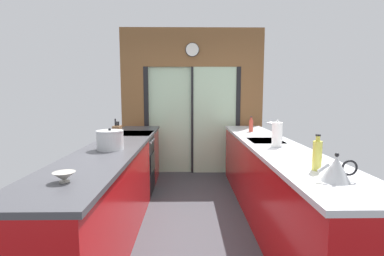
{
  "coord_description": "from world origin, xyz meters",
  "views": [
    {
      "loc": [
        -0.08,
        -2.93,
        1.49
      ],
      "look_at": [
        -0.03,
        0.86,
        1.04
      ],
      "focal_mm": 26.48,
      "sensor_mm": 36.0,
      "label": 1
    }
  ],
  "objects_px": {
    "kettle": "(336,169)",
    "soap_bottle_near": "(317,155)",
    "soap_bottle_far": "(251,125)",
    "stock_pot": "(110,140)",
    "oven_range": "(133,164)",
    "paper_towel_roll": "(277,135)",
    "mixing_bowl": "(64,177)",
    "knife_block": "(117,135)"
  },
  "relations": [
    {
      "from": "stock_pot",
      "to": "mixing_bowl",
      "type": "bearing_deg",
      "value": -90.0
    },
    {
      "from": "soap_bottle_near",
      "to": "paper_towel_roll",
      "type": "bearing_deg",
      "value": 90.0
    },
    {
      "from": "stock_pot",
      "to": "oven_range",
      "type": "bearing_deg",
      "value": 90.83
    },
    {
      "from": "oven_range",
      "to": "soap_bottle_far",
      "type": "height_order",
      "value": "soap_bottle_far"
    },
    {
      "from": "kettle",
      "to": "oven_range",
      "type": "bearing_deg",
      "value": 127.07
    },
    {
      "from": "mixing_bowl",
      "to": "kettle",
      "type": "distance_m",
      "value": 1.78
    },
    {
      "from": "stock_pot",
      "to": "kettle",
      "type": "relative_size",
      "value": 1.04
    },
    {
      "from": "knife_block",
      "to": "soap_bottle_near",
      "type": "bearing_deg",
      "value": -32.69
    },
    {
      "from": "oven_range",
      "to": "stock_pot",
      "type": "distance_m",
      "value": 1.39
    },
    {
      "from": "paper_towel_roll",
      "to": "soap_bottle_far",
      "type": "bearing_deg",
      "value": 90.0
    },
    {
      "from": "mixing_bowl",
      "to": "soap_bottle_far",
      "type": "relative_size",
      "value": 0.62
    },
    {
      "from": "mixing_bowl",
      "to": "stock_pot",
      "type": "height_order",
      "value": "stock_pot"
    },
    {
      "from": "soap_bottle_far",
      "to": "oven_range",
      "type": "bearing_deg",
      "value": -175.9
    },
    {
      "from": "paper_towel_roll",
      "to": "kettle",
      "type": "bearing_deg",
      "value": -89.92
    },
    {
      "from": "paper_towel_roll",
      "to": "stock_pot",
      "type": "bearing_deg",
      "value": -175.96
    },
    {
      "from": "kettle",
      "to": "paper_towel_roll",
      "type": "distance_m",
      "value": 1.24
    },
    {
      "from": "stock_pot",
      "to": "kettle",
      "type": "height_order",
      "value": "stock_pot"
    },
    {
      "from": "knife_block",
      "to": "soap_bottle_near",
      "type": "xyz_separation_m",
      "value": [
        1.78,
        -1.14,
        0.01
      ]
    },
    {
      "from": "soap_bottle_far",
      "to": "soap_bottle_near",
      "type": "bearing_deg",
      "value": -90.0
    },
    {
      "from": "soap_bottle_far",
      "to": "stock_pot",
      "type": "bearing_deg",
      "value": -141.92
    },
    {
      "from": "stock_pot",
      "to": "soap_bottle_near",
      "type": "bearing_deg",
      "value": -25.26
    },
    {
      "from": "kettle",
      "to": "soap_bottle_near",
      "type": "xyz_separation_m",
      "value": [
        -0.0,
        0.28,
        0.03
      ]
    },
    {
      "from": "knife_block",
      "to": "kettle",
      "type": "height_order",
      "value": "knife_block"
    },
    {
      "from": "kettle",
      "to": "soap_bottle_far",
      "type": "relative_size",
      "value": 1.13
    },
    {
      "from": "stock_pot",
      "to": "kettle",
      "type": "xyz_separation_m",
      "value": [
        1.78,
        -1.12,
        -0.02
      ]
    },
    {
      "from": "knife_block",
      "to": "mixing_bowl",
      "type": "bearing_deg",
      "value": -90.0
    },
    {
      "from": "knife_block",
      "to": "soap_bottle_far",
      "type": "height_order",
      "value": "knife_block"
    },
    {
      "from": "soap_bottle_near",
      "to": "oven_range",
      "type": "bearing_deg",
      "value": 130.5
    },
    {
      "from": "soap_bottle_near",
      "to": "knife_block",
      "type": "bearing_deg",
      "value": 147.31
    },
    {
      "from": "oven_range",
      "to": "soap_bottle_near",
      "type": "xyz_separation_m",
      "value": [
        1.8,
        -2.11,
        0.58
      ]
    },
    {
      "from": "soap_bottle_far",
      "to": "mixing_bowl",
      "type": "bearing_deg",
      "value": -125.45
    },
    {
      "from": "knife_block",
      "to": "kettle",
      "type": "relative_size",
      "value": 1.11
    },
    {
      "from": "kettle",
      "to": "mixing_bowl",
      "type": "bearing_deg",
      "value": 179.62
    },
    {
      "from": "soap_bottle_far",
      "to": "paper_towel_roll",
      "type": "distance_m",
      "value": 1.27
    },
    {
      "from": "oven_range",
      "to": "knife_block",
      "type": "relative_size",
      "value": 3.11
    },
    {
      "from": "oven_range",
      "to": "kettle",
      "type": "distance_m",
      "value": 3.04
    },
    {
      "from": "mixing_bowl",
      "to": "soap_bottle_near",
      "type": "xyz_separation_m",
      "value": [
        1.78,
        0.27,
        0.08
      ]
    },
    {
      "from": "knife_block",
      "to": "soap_bottle_far",
      "type": "distance_m",
      "value": 2.09
    },
    {
      "from": "mixing_bowl",
      "to": "knife_block",
      "type": "xyz_separation_m",
      "value": [
        -0.0,
        1.41,
        0.07
      ]
    },
    {
      "from": "kettle",
      "to": "soap_bottle_near",
      "type": "bearing_deg",
      "value": 90.36
    },
    {
      "from": "knife_block",
      "to": "stock_pot",
      "type": "relative_size",
      "value": 1.07
    },
    {
      "from": "stock_pot",
      "to": "soap_bottle_near",
      "type": "height_order",
      "value": "soap_bottle_near"
    }
  ]
}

